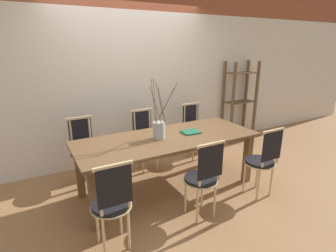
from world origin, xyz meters
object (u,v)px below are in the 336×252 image
Objects in this scene: chair_far_center at (194,128)px; book_stack at (191,132)px; chair_near_center at (263,159)px; dining_table at (168,144)px; shelving_rack at (239,102)px; vase_centerpiece at (159,129)px.

chair_far_center is 0.94m from book_stack.
chair_near_center is at bearing -51.35° from book_stack.
shelving_rack is (2.19, 1.01, 0.14)m from dining_table.
chair_far_center is at bearing 52.75° from book_stack.
shelving_rack reaches higher than book_stack.
chair_near_center is 1.35m from vase_centerpiece.
chair_near_center is 0.98m from book_stack.
dining_table is at bearing -2.57° from vase_centerpiece.
chair_near_center is 2.16m from shelving_rack.
chair_near_center is at bearing -34.50° from vase_centerpiece.
chair_far_center is at bearing 38.89° from dining_table.
shelving_rack is at bearing -167.55° from chair_far_center.
shelving_rack is (2.31, 1.01, -0.08)m from vase_centerpiece.
chair_far_center is 1.31m from vase_centerpiece.
shelving_rack is (1.24, 1.75, 0.27)m from chair_near_center.
vase_centerpiece is 0.48× the size of shelving_rack.
chair_far_center is 0.59× the size of shelving_rack.
book_stack is at bearing 1.25° from dining_table.
book_stack is 2.09m from shelving_rack.
chair_far_center is at bearing 91.60° from chair_near_center.
vase_centerpiece reaches higher than dining_table.
chair_near_center is at bearing 91.60° from chair_far_center.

